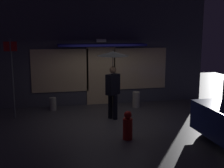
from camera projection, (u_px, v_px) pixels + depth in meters
ground_plane at (113, 121)px, 9.18m from camera, size 18.00×18.00×0.00m
building_facade at (100, 45)px, 11.01m from camera, size 8.32×1.00×4.60m
person_with_umbrella at (113, 70)px, 9.12m from camera, size 1.00×1.00×2.19m
street_sign_post at (12, 74)px, 9.17m from camera, size 0.40×0.07×2.59m
sidewalk_bollard at (136, 100)px, 10.72m from camera, size 0.27×0.27×0.59m
sidewalk_bollard_2 at (53, 104)px, 10.34m from camera, size 0.24×0.24×0.46m
fire_hydrant at (128, 126)px, 7.60m from camera, size 0.26×0.26×0.77m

